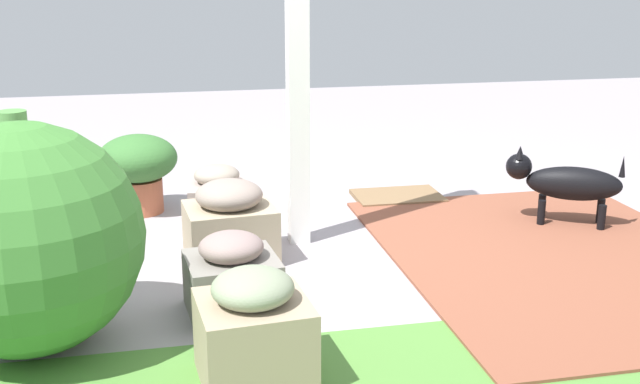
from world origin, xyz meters
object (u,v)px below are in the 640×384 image
Objects in this scene: dog at (565,182)px; doormat at (398,196)px; round_shrub at (25,239)px; stone_planter_nearest at (218,199)px; stone_planter_far at (254,331)px; terracotta_pot_broad at (138,166)px; terracotta_pot_tall at (20,192)px; porch_pillar at (297,15)px; stone_planter_near at (230,223)px; stone_planter_mid at (232,276)px; terracotta_pot_spiky at (34,218)px.

dog reaches higher than doormat.
stone_planter_nearest is at bearing -121.59° from round_shrub.
stone_planter_far is at bearing 60.17° from doormat.
terracotta_pot_tall reaches higher than terracotta_pot_broad.
porch_pillar is 5.98× the size of stone_planter_nearest.
doormat is at bearing -42.83° from dog.
stone_planter_near is 1.26m from round_shrub.
stone_planter_near is at bearing 91.96° from stone_planter_nearest.
terracotta_pot_tall is at bearing -79.80° from round_shrub.
stone_planter_mid is 1.71m from terracotta_pot_broad.
porch_pillar is at bearing -153.01° from stone_planter_near.
porch_pillar is 2.69× the size of round_shrub.
doormat is at bearing 178.02° from terracotta_pot_broad.
terracotta_pot_spiky is (0.96, -0.79, 0.09)m from stone_planter_mid.
terracotta_pot_tall reaches higher than dog.
stone_planter_near is 1.55m from doormat.
porch_pillar is 1.94m from terracotta_pot_tall.
porch_pillar is at bearing 139.05° from stone_planter_nearest.
terracotta_pot_tall reaches higher than stone_planter_nearest.
stone_planter_mid is (0.47, 0.88, -1.12)m from porch_pillar.
round_shrub is at bearing 58.41° from stone_planter_nearest.
terracotta_pot_tall is (1.17, -0.67, 0.05)m from stone_planter_near.
terracotta_pot_spiky is at bearing 25.22° from stone_planter_nearest.
stone_planter_near is 0.76× the size of dog.
doormat is at bearing -143.59° from stone_planter_near.
terracotta_pot_broad is (0.49, -0.97, 0.10)m from stone_planter_near.
dog is 1.15m from doormat.
stone_planter_mid is 0.67× the size of dog.
stone_planter_far is (0.02, 1.90, 0.04)m from stone_planter_nearest.
porch_pillar reaches higher than stone_planter_mid.
stone_planter_nearest is 0.58× the size of terracotta_pot_tall.
dog is at bearing 162.18° from terracotta_pot_broad.
porch_pillar reaches higher than stone_planter_nearest.
round_shrub is at bearing 100.20° from terracotta_pot_tall.
terracotta_pot_tall is 2.43m from doormat.
dog is (-2.11, -0.82, 0.10)m from stone_planter_mid.
stone_planter_near is 0.53× the size of round_shrub.
porch_pillar is 3.89× the size of dog.
terracotta_pot_broad reaches higher than stone_planter_nearest.
terracotta_pot_broad is (0.47, -0.38, 0.14)m from stone_planter_nearest.
terracotta_pot_broad is at bearing -38.98° from stone_planter_nearest.
stone_planter_near is (-0.02, 0.59, 0.04)m from stone_planter_nearest.
round_shrub reaches higher than terracotta_pot_spiky.
stone_planter_near is at bearing 173.32° from terracotta_pot_spiky.
terracotta_pot_tall is 1.25× the size of doormat.
stone_planter_near is 1.31m from stone_planter_far.
doormat is at bearing -119.83° from stone_planter_far.
terracotta_pot_broad reaches higher than stone_planter_far.
porch_pillar is at bearing -141.35° from round_shrub.
porch_pillar is at bearing 140.06° from terracotta_pot_broad.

